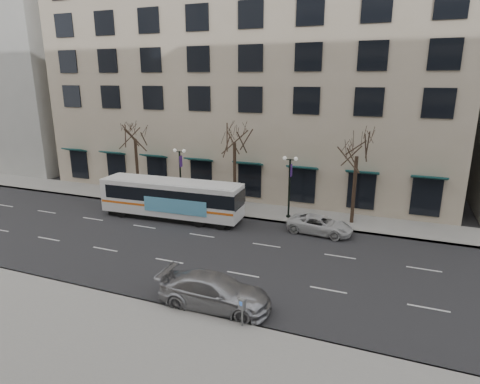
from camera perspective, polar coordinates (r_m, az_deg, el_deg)
The scene contains 13 objects.
ground at distance 27.95m, azimuth -7.58°, elevation -7.80°, with size 160.00×160.00×0.00m, color black.
sidewalk_far at distance 34.08m, azimuth 7.21°, elevation -3.25°, with size 80.00×4.00×0.15m, color gray.
building_hotel at distance 45.74m, azimuth 2.75°, elevation 16.87°, with size 40.00×20.00×24.00m, color tan.
building_far_upblock at distance 66.69m, azimuth -29.43°, elevation 16.33°, with size 28.00×20.00×28.00m, color #999993.
tree_far_left at distance 38.73m, azimuth -14.80°, elevation 8.72°, with size 3.60×3.60×8.34m.
tree_far_mid at distance 33.85m, azimuth -0.79°, elevation 8.64°, with size 3.60×3.60×8.55m.
tree_far_right at distance 31.59m, azimuth 16.40°, elevation 6.60°, with size 3.60×3.60×8.06m.
lamp_post_left at distance 36.17m, azimuth -8.48°, elevation 2.55°, with size 1.22×0.45×5.21m.
lamp_post_right at distance 32.51m, azimuth 7.05°, elevation 1.10°, with size 1.22×0.45×5.21m.
city_bus at distance 33.16m, azimuth -9.62°, elevation -0.84°, with size 11.96×3.07×3.22m.
silver_car at distance 20.74m, azimuth -3.60°, elevation -13.95°, with size 2.35×5.77×1.68m, color #A2A3AA.
white_pickup at distance 30.48m, azimuth 11.31°, elevation -4.58°, with size 2.21×4.80×1.33m, color silver.
pay_station at distance 18.92m, azimuth 0.32°, elevation -15.98°, with size 0.35×0.28×1.38m.
Camera 1 is at (12.61, -22.33, 11.11)m, focal length 30.00 mm.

